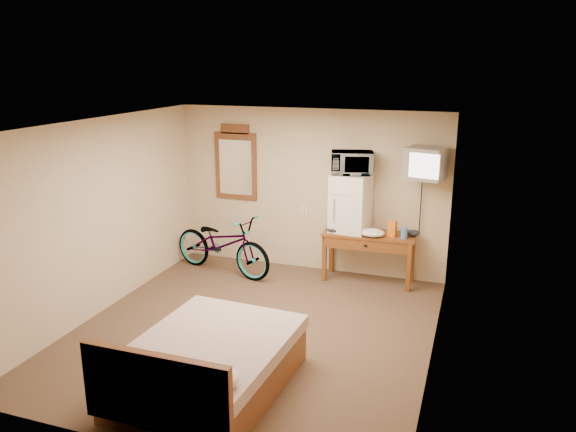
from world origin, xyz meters
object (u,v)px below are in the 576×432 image
object	(u,v)px
microwave	(352,163)
bicycle	(222,244)
desk	(368,242)
blue_cup	(404,233)
bed	(206,366)
crt_television	(426,163)
mini_fridge	(351,203)
wall_mirror	(236,163)

from	to	relation	value
microwave	bicycle	xyz separation A→B (m)	(-1.90, -0.40, -1.30)
desk	blue_cup	bearing A→B (deg)	-7.51
desk	blue_cup	world-z (taller)	blue_cup
bicycle	bed	xyz separation A→B (m)	(1.27, -3.04, -0.17)
crt_television	bed	world-z (taller)	crt_television
desk	crt_television	bearing A→B (deg)	1.59
mini_fridge	crt_television	size ratio (longest dim) A/B	1.33
wall_mirror	mini_fridge	bearing A→B (deg)	-6.40
crt_television	wall_mirror	distance (m)	2.97
mini_fridge	microwave	xyz separation A→B (m)	(0.00, 0.00, 0.59)
desk	bicycle	distance (m)	2.23
bed	crt_television	bearing A→B (deg)	63.96
microwave	bed	size ratio (longest dim) A/B	0.30
wall_mirror	bed	xyz separation A→B (m)	(1.29, -3.66, -1.31)
microwave	crt_television	distance (m)	1.04
wall_mirror	bed	world-z (taller)	wall_mirror
microwave	crt_television	world-z (taller)	crt_television
wall_mirror	bed	distance (m)	4.09
desk	mini_fridge	world-z (taller)	mini_fridge
microwave	wall_mirror	size ratio (longest dim) A/B	0.50
blue_cup	crt_television	distance (m)	1.02
desk	crt_television	world-z (taller)	crt_television
bicycle	wall_mirror	bearing A→B (deg)	15.62
crt_television	desk	bearing A→B (deg)	-178.41
desk	wall_mirror	xyz separation A→B (m)	(-2.21, 0.27, 0.98)
bicycle	blue_cup	bearing A→B (deg)	-70.25
microwave	bed	bearing A→B (deg)	-115.19
wall_mirror	blue_cup	bearing A→B (deg)	-7.11
wall_mirror	bicycle	xyz separation A→B (m)	(0.02, -0.62, -1.14)
blue_cup	bed	world-z (taller)	blue_cup
blue_cup	bed	size ratio (longest dim) A/B	0.08
blue_cup	desk	bearing A→B (deg)	172.49
microwave	crt_television	xyz separation A→B (m)	(1.03, -0.04, 0.06)
microwave	bed	xyz separation A→B (m)	(-0.63, -3.44, -1.47)
desk	mini_fridge	bearing A→B (deg)	169.06
desk	wall_mirror	world-z (taller)	wall_mirror
wall_mirror	bed	bearing A→B (deg)	-70.61
microwave	wall_mirror	distance (m)	1.93
desk	wall_mirror	distance (m)	2.43
mini_fridge	bicycle	bearing A→B (deg)	-168.08
mini_fridge	bed	xyz separation A→B (m)	(-0.63, -3.44, -0.88)
bicycle	bed	world-z (taller)	bicycle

